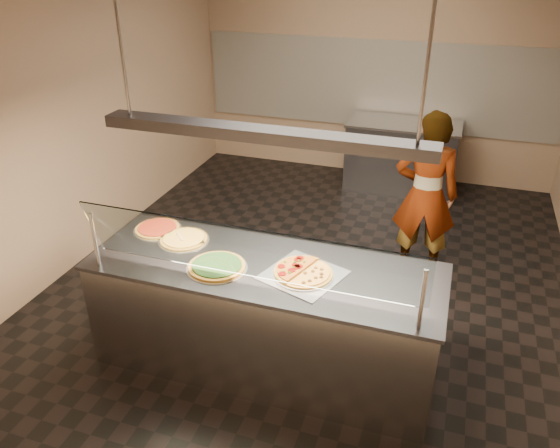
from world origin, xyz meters
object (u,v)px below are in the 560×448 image
(half_pizza_sausage, at_px, (317,274))
(pizza_spinach, at_px, (217,266))
(pizza_cheese, at_px, (184,239))
(perforated_tray, at_px, (303,274))
(serving_counter, at_px, (265,315))
(sneeze_guard, at_px, (246,254))
(half_pizza_pepperoni, at_px, (290,268))
(pizza_spatula, at_px, (186,238))
(pizza_tomato, at_px, (158,228))
(prep_table, at_px, (401,156))
(worker, at_px, (426,195))
(heat_lamp_housing, at_px, (262,134))

(half_pizza_sausage, height_order, pizza_spinach, half_pizza_sausage)
(pizza_cheese, bearing_deg, perforated_tray, -10.03)
(half_pizza_sausage, relative_size, pizza_cheese, 1.15)
(serving_counter, distance_m, sneeze_guard, 0.83)
(half_pizza_pepperoni, bearing_deg, pizza_spatula, 169.38)
(pizza_cheese, xyz_separation_m, pizza_tomato, (-0.29, 0.09, -0.00))
(pizza_spatula, xyz_separation_m, prep_table, (1.27, 3.80, -0.49))
(pizza_cheese, relative_size, prep_table, 0.28)
(serving_counter, relative_size, worker, 1.56)
(sneeze_guard, height_order, pizza_spinach, sneeze_guard)
(serving_counter, xyz_separation_m, pizza_spatula, (-0.72, 0.14, 0.49))
(sneeze_guard, height_order, half_pizza_sausage, sneeze_guard)
(half_pizza_pepperoni, xyz_separation_m, prep_table, (0.34, 3.98, -0.50))
(heat_lamp_housing, bearing_deg, half_pizza_sausage, -5.04)
(sneeze_guard, distance_m, pizza_spatula, 0.91)
(half_pizza_pepperoni, distance_m, prep_table, 4.02)
(pizza_spinach, bearing_deg, half_pizza_sausage, 8.36)
(sneeze_guard, relative_size, pizza_cheese, 5.94)
(serving_counter, xyz_separation_m, half_pizza_pepperoni, (0.21, -0.03, 0.50))
(serving_counter, bearing_deg, sneeze_guard, -90.00)
(half_pizza_sausage, xyz_separation_m, pizza_cheese, (-1.16, 0.19, -0.01))
(pizza_cheese, height_order, heat_lamp_housing, heat_lamp_housing)
(sneeze_guard, xyz_separation_m, pizza_cheese, (-0.75, 0.50, -0.28))
(sneeze_guard, bearing_deg, pizza_spinach, 148.37)
(perforated_tray, bearing_deg, prep_table, 86.59)
(perforated_tray, height_order, pizza_spatula, pizza_spatula)
(serving_counter, relative_size, pizza_tomato, 6.74)
(pizza_spinach, bearing_deg, half_pizza_pepperoni, 11.94)
(half_pizza_pepperoni, bearing_deg, heat_lamp_housing, 170.96)
(pizza_tomato, xyz_separation_m, heat_lamp_housing, (1.04, -0.25, 1.01))
(perforated_tray, relative_size, heat_lamp_housing, 0.28)
(serving_counter, height_order, worker, worker)
(perforated_tray, relative_size, pizza_tomato, 1.64)
(serving_counter, relative_size, prep_table, 1.80)
(heat_lamp_housing, bearing_deg, prep_table, 82.10)
(pizza_spinach, bearing_deg, pizza_cheese, 144.99)
(pizza_cheese, relative_size, pizza_tomato, 1.03)
(sneeze_guard, relative_size, prep_table, 1.64)
(pizza_cheese, relative_size, heat_lamp_housing, 0.18)
(pizza_tomato, height_order, pizza_spatula, pizza_spatula)
(pizza_spinach, xyz_separation_m, pizza_spatula, (-0.40, 0.29, 0.01))
(worker, distance_m, heat_lamp_housing, 2.36)
(pizza_spinach, relative_size, prep_table, 0.31)
(half_pizza_sausage, height_order, pizza_cheese, half_pizza_sausage)
(perforated_tray, xyz_separation_m, worker, (0.71, 1.86, -0.08))
(sneeze_guard, bearing_deg, prep_table, 82.73)
(half_pizza_pepperoni, xyz_separation_m, pizza_cheese, (-0.95, 0.19, -0.02))
(half_pizza_pepperoni, height_order, half_pizza_sausage, half_pizza_pepperoni)
(perforated_tray, bearing_deg, half_pizza_sausage, -1.50)
(perforated_tray, height_order, heat_lamp_housing, heat_lamp_housing)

